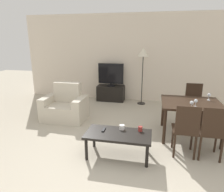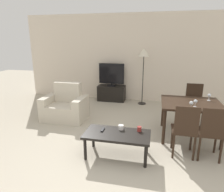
# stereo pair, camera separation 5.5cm
# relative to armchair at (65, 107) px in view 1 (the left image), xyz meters

# --- Properties ---
(ground_plane) EXTENTS (18.00, 18.00, 0.00)m
(ground_plane) POSITION_rel_armchair_xyz_m (1.59, -1.91, -0.31)
(ground_plane) COLOR #B2A893
(wall_back) EXTENTS (7.48, 0.06, 2.70)m
(wall_back) POSITION_rel_armchair_xyz_m (1.59, 2.07, 1.04)
(wall_back) COLOR beige
(wall_back) RESTS_ON ground_plane
(armchair) EXTENTS (1.03, 0.69, 0.89)m
(armchair) POSITION_rel_armchair_xyz_m (0.00, 0.00, 0.00)
(armchair) COLOR beige
(armchair) RESTS_ON ground_plane
(tv_stand) EXTENTS (0.87, 0.41, 0.49)m
(tv_stand) POSITION_rel_armchair_xyz_m (0.77, 1.79, -0.06)
(tv_stand) COLOR black
(tv_stand) RESTS_ON ground_plane
(tv) EXTENTS (0.80, 0.28, 0.71)m
(tv) POSITION_rel_armchair_xyz_m (0.77, 1.79, 0.54)
(tv) COLOR black
(tv) RESTS_ON tv_stand
(coffee_table) EXTENTS (1.09, 0.54, 0.42)m
(coffee_table) POSITION_rel_armchair_xyz_m (1.57, -1.35, 0.06)
(coffee_table) COLOR black
(coffee_table) RESTS_ON ground_plane
(dining_table) EXTENTS (1.13, 0.97, 0.72)m
(dining_table) POSITION_rel_armchair_xyz_m (2.85, -0.33, 0.33)
(dining_table) COLOR black
(dining_table) RESTS_ON ground_plane
(dining_chair_near) EXTENTS (0.40, 0.40, 0.92)m
(dining_chair_near) POSITION_rel_armchair_xyz_m (2.65, -1.12, 0.21)
(dining_chair_near) COLOR black
(dining_chair_near) RESTS_ON ground_plane
(dining_chair_far) EXTENTS (0.40, 0.40, 0.92)m
(dining_chair_far) POSITION_rel_armchair_xyz_m (3.05, 0.47, 0.21)
(dining_chair_far) COLOR black
(dining_chair_far) RESTS_ON ground_plane
(dining_chair_near_right) EXTENTS (0.40, 0.40, 0.92)m
(dining_chair_near_right) POSITION_rel_armchair_xyz_m (3.05, -1.12, 0.21)
(dining_chair_near_right) COLOR black
(dining_chair_near_right) RESTS_ON ground_plane
(floor_lamp) EXTENTS (0.34, 0.34, 1.68)m
(floor_lamp) POSITION_rel_armchair_xyz_m (1.77, 1.64, 1.16)
(floor_lamp) COLOR black
(floor_lamp) RESTS_ON ground_plane
(remote_primary) EXTENTS (0.04, 0.15, 0.02)m
(remote_primary) POSITION_rel_armchair_xyz_m (1.30, -1.29, 0.12)
(remote_primary) COLOR black
(remote_primary) RESTS_ON coffee_table
(cup_white_near) EXTENTS (0.09, 0.09, 0.08)m
(cup_white_near) POSITION_rel_armchair_xyz_m (1.60, -1.18, 0.15)
(cup_white_near) COLOR white
(cup_white_near) RESTS_ON coffee_table
(cup_colored_far) EXTENTS (0.07, 0.07, 0.08)m
(cup_colored_far) POSITION_rel_armchair_xyz_m (1.92, -1.19, 0.15)
(cup_colored_far) COLOR maroon
(cup_colored_far) RESTS_ON coffee_table
(wine_glass_left) EXTENTS (0.07, 0.07, 0.15)m
(wine_glass_left) POSITION_rel_armchair_xyz_m (3.21, -0.11, 0.52)
(wine_glass_left) COLOR silver
(wine_glass_left) RESTS_ON dining_table
(wine_glass_center) EXTENTS (0.07, 0.07, 0.15)m
(wine_glass_center) POSITION_rel_armchair_xyz_m (2.78, -0.73, 0.52)
(wine_glass_center) COLOR silver
(wine_glass_center) RESTS_ON dining_table
(wine_glass_right) EXTENTS (0.07, 0.07, 0.15)m
(wine_glass_right) POSITION_rel_armchair_xyz_m (2.87, -0.60, 0.52)
(wine_glass_right) COLOR silver
(wine_glass_right) RESTS_ON dining_table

